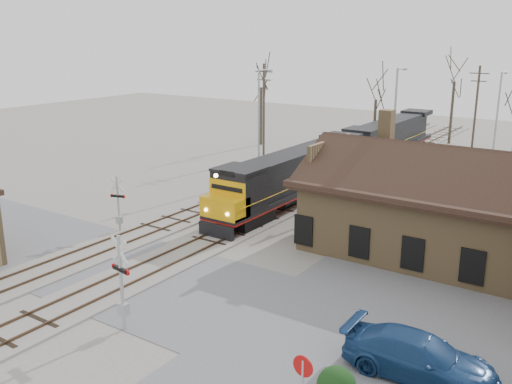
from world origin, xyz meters
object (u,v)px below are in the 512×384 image
depot (438,214)px  parked_car (420,357)px  locomotive_trailing (387,139)px  locomotive_lead (289,177)px

depot → parked_car: bearing=-75.2°
locomotive_trailing → depot: bearing=-61.8°
depot → locomotive_lead: 12.48m
locomotive_lead → parked_car: locomotive_lead is taller
parked_car → depot: bearing=13.7°
parked_car → locomotive_trailing: bearing=22.5°
locomotive_lead → parked_car: bearing=-46.5°
depot → locomotive_trailing: bearing=118.2°
depot → parked_car: size_ratio=2.67×
depot → locomotive_trailing: size_ratio=0.81×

